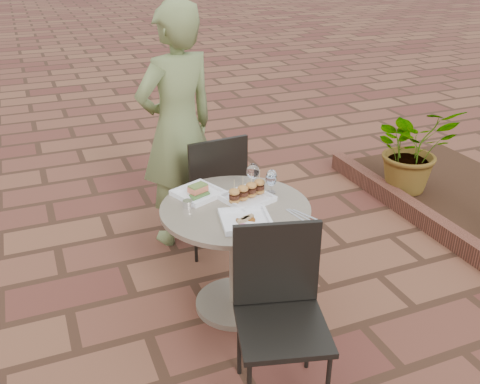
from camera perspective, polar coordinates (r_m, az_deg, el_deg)
name	(u,v)px	position (r m, az deg, el deg)	size (l,w,h in m)	color
ground	(272,302)	(3.61, 3.45, -11.64)	(60.00, 60.00, 0.00)	brown
cafe_table	(235,242)	(3.30, -0.48, -5.34)	(0.90, 0.90, 0.73)	gray
chair_far	(213,185)	(3.89, -2.90, 0.80)	(0.47, 0.47, 0.93)	black
chair_near	(279,301)	(2.72, 4.23, -11.47)	(0.54, 0.54, 0.93)	black
diner	(178,128)	(3.97, -6.66, 6.75)	(0.66, 0.43, 1.81)	olive
plate_salmon	(198,192)	(3.32, -4.48, -0.03)	(0.33, 0.33, 0.07)	white
plate_sliders	(247,194)	(3.24, 0.75, -0.23)	(0.33, 0.33, 0.17)	white
plate_tuna	(246,220)	(3.00, 0.60, -2.98)	(0.32, 0.32, 0.03)	white
wine_glass_right	(271,180)	(3.24, 3.35, 1.31)	(0.07, 0.07, 0.17)	white
wine_glass_mid	(253,172)	(3.30, 1.39, 2.15)	(0.08, 0.08, 0.19)	white
wine_glass_far	(272,177)	(3.31, 3.39, 1.66)	(0.07, 0.07, 0.16)	white
steel_ramekin	(188,204)	(3.17, -5.59, -1.28)	(0.06, 0.06, 0.04)	silver
cutlery_set	(301,216)	(3.09, 6.53, -2.53)	(0.10, 0.21, 0.00)	silver
planter_curb	(436,226)	(4.58, 20.21, -3.44)	(0.12, 3.00, 0.15)	brown
potted_plant_a	(413,148)	(5.04, 17.94, 4.50)	(0.73, 0.63, 0.81)	#33662D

